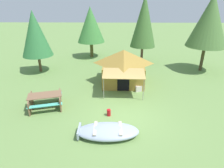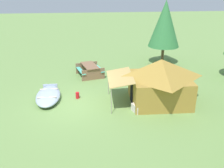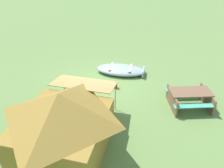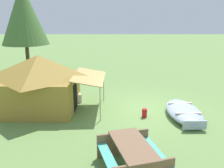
{
  "view_description": "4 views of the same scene",
  "coord_description": "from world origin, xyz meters",
  "px_view_note": "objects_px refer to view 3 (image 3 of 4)",
  "views": [
    {
      "loc": [
        -0.46,
        -8.34,
        5.52
      ],
      "look_at": [
        -0.66,
        1.69,
        1.02
      ],
      "focal_mm": 31.01,
      "sensor_mm": 36.0,
      "label": 1
    },
    {
      "loc": [
        12.08,
        0.59,
        6.03
      ],
      "look_at": [
        -0.23,
        1.86,
        0.99
      ],
      "focal_mm": 41.31,
      "sensor_mm": 36.0,
      "label": 2
    },
    {
      "loc": [
        -2.66,
        9.27,
        5.98
      ],
      "look_at": [
        -0.82,
        0.9,
        0.75
      ],
      "focal_mm": 35.7,
      "sensor_mm": 36.0,
      "label": 3
    },
    {
      "loc": [
        -9.87,
        1.32,
        3.96
      ],
      "look_at": [
        -0.01,
        1.3,
        1.14
      ],
      "focal_mm": 39.69,
      "sensor_mm": 36.0,
      "label": 4
    }
  ],
  "objects_px": {
    "beached_rowboat": "(121,70)",
    "cooler_box": "(55,117)",
    "fuel_can": "(115,85)",
    "picnic_table": "(190,97)",
    "canvas_cabin_tent": "(62,123)"
  },
  "relations": [
    {
      "from": "beached_rowboat",
      "to": "cooler_box",
      "type": "height_order",
      "value": "beached_rowboat"
    },
    {
      "from": "picnic_table",
      "to": "cooler_box",
      "type": "distance_m",
      "value": 5.76
    },
    {
      "from": "beached_rowboat",
      "to": "canvas_cabin_tent",
      "type": "relative_size",
      "value": 0.63
    },
    {
      "from": "picnic_table",
      "to": "fuel_can",
      "type": "distance_m",
      "value": 3.56
    },
    {
      "from": "fuel_can",
      "to": "canvas_cabin_tent",
      "type": "bearing_deg",
      "value": 78.6
    },
    {
      "from": "cooler_box",
      "to": "fuel_can",
      "type": "height_order",
      "value": "cooler_box"
    },
    {
      "from": "beached_rowboat",
      "to": "fuel_can",
      "type": "bearing_deg",
      "value": 90.04
    },
    {
      "from": "beached_rowboat",
      "to": "cooler_box",
      "type": "distance_m",
      "value": 4.88
    },
    {
      "from": "picnic_table",
      "to": "cooler_box",
      "type": "bearing_deg",
      "value": 22.33
    },
    {
      "from": "beached_rowboat",
      "to": "canvas_cabin_tent",
      "type": "distance_m",
      "value": 5.99
    },
    {
      "from": "picnic_table",
      "to": "cooler_box",
      "type": "height_order",
      "value": "picnic_table"
    },
    {
      "from": "beached_rowboat",
      "to": "fuel_can",
      "type": "distance_m",
      "value": 1.56
    },
    {
      "from": "picnic_table",
      "to": "fuel_can",
      "type": "relative_size",
      "value": 6.08
    },
    {
      "from": "picnic_table",
      "to": "cooler_box",
      "type": "relative_size",
      "value": 3.51
    },
    {
      "from": "canvas_cabin_tent",
      "to": "fuel_can",
      "type": "xyz_separation_m",
      "value": [
        -0.86,
        -4.28,
        -1.04
      ]
    }
  ]
}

